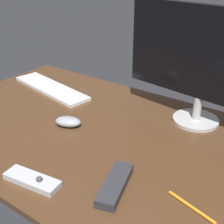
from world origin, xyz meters
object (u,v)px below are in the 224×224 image
object	(u,v)px
monitor	(204,59)
pen	(192,207)
computer_mouse	(68,122)
tv_remote	(115,185)
media_remote	(32,180)
keyboard	(51,88)

from	to	relation	value
monitor	pen	world-z (taller)	monitor
computer_mouse	tv_remote	distance (cm)	38.54
monitor	computer_mouse	bearing A→B (deg)	-132.65
media_remote	tv_remote	distance (cm)	23.27
computer_mouse	pen	world-z (taller)	computer_mouse
pen	computer_mouse	bearing A→B (deg)	-178.92
computer_mouse	media_remote	bearing A→B (deg)	-86.99
computer_mouse	pen	distance (cm)	55.62
computer_mouse	media_remote	xyz separation A→B (cm)	(13.91, -29.66, -0.84)
tv_remote	keyboard	bearing A→B (deg)	-137.58
computer_mouse	monitor	bearing A→B (deg)	17.71
monitor	keyboard	world-z (taller)	monitor
monitor	pen	bearing A→B (deg)	-61.62
monitor	tv_remote	distance (cm)	54.52
tv_remote	media_remote	bearing A→B (deg)	-76.46
keyboard	media_remote	bearing A→B (deg)	-38.46
media_remote	pen	world-z (taller)	media_remote
keyboard	computer_mouse	distance (cm)	37.10
monitor	media_remote	world-z (taller)	monitor
monitor	media_remote	bearing A→B (deg)	-103.53
monitor	pen	xyz separation A→B (cm)	(16.78, -44.04, -24.29)
monitor	keyboard	distance (cm)	72.69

